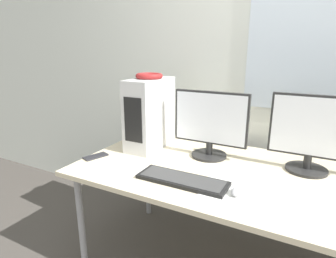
% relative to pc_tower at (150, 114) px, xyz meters
% --- Properties ---
extents(wall_back, '(8.00, 0.07, 2.70)m').
position_rel_pc_tower_xyz_m(wall_back, '(1.02, 0.46, 0.38)').
color(wall_back, silver).
rests_on(wall_back, ground_plane).
extents(desk, '(2.57, 0.94, 0.73)m').
position_rel_pc_tower_xyz_m(desk, '(1.02, -0.14, -0.28)').
color(desk, beige).
rests_on(desk, ground_plane).
extents(pc_tower, '(0.19, 0.40, 0.48)m').
position_rel_pc_tower_xyz_m(pc_tower, '(0.00, 0.00, 0.00)').
color(pc_tower, silver).
rests_on(pc_tower, desk).
extents(headphones, '(0.18, 0.18, 0.03)m').
position_rel_pc_tower_xyz_m(headphones, '(-0.00, 0.00, 0.26)').
color(headphones, maroon).
rests_on(headphones, pc_tower).
extents(monitor_main, '(0.47, 0.22, 0.42)m').
position_rel_pc_tower_xyz_m(monitor_main, '(0.43, 0.02, -0.02)').
color(monitor_main, black).
rests_on(monitor_main, desk).
extents(monitor_right_near, '(0.44, 0.22, 0.44)m').
position_rel_pc_tower_xyz_m(monitor_right_near, '(1.00, 0.07, -0.02)').
color(monitor_right_near, black).
rests_on(monitor_right_near, desk).
extents(keyboard, '(0.48, 0.16, 0.02)m').
position_rel_pc_tower_xyz_m(keyboard, '(0.43, -0.39, -0.23)').
color(keyboard, black).
rests_on(keyboard, desk).
extents(mouse, '(0.05, 0.09, 0.04)m').
position_rel_pc_tower_xyz_m(mouse, '(0.72, -0.39, -0.22)').
color(mouse, '#B2B2B7').
rests_on(mouse, desk).
extents(cell_phone, '(0.11, 0.17, 0.01)m').
position_rel_pc_tower_xyz_m(cell_phone, '(-0.21, -0.34, -0.23)').
color(cell_phone, '#232328').
rests_on(cell_phone, desk).
extents(paper_sheet_left, '(0.21, 0.30, 0.00)m').
position_rel_pc_tower_xyz_m(paper_sheet_left, '(0.06, -0.46, -0.24)').
color(paper_sheet_left, white).
rests_on(paper_sheet_left, desk).
extents(paper_sheet_front, '(0.24, 0.32, 0.00)m').
position_rel_pc_tower_xyz_m(paper_sheet_front, '(0.65, -0.38, -0.24)').
color(paper_sheet_front, white).
rests_on(paper_sheet_front, desk).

